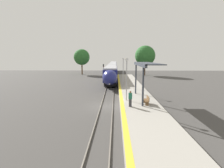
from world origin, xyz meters
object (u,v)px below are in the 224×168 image
at_px(person_waiting, 130,98).
at_px(train, 113,68).
at_px(lamppost_near, 127,76).
at_px(platform_bench, 147,100).
at_px(lamppost_mid, 123,70).
at_px(railway_signal, 103,70).

bearing_deg(person_waiting, train, 93.21).
relative_size(train, lamppost_near, 13.79).
bearing_deg(train, person_waiting, -86.79).
height_order(platform_bench, lamppost_mid, lamppost_mid).
xyz_separation_m(train, person_waiting, (2.57, -45.84, -0.48)).
bearing_deg(railway_signal, person_waiting, -80.76).
height_order(train, lamppost_near, lamppost_near).
bearing_deg(lamppost_near, platform_bench, -39.43).
bearing_deg(train, railway_signal, -97.84).
bearing_deg(railway_signal, train, 82.16).
height_order(person_waiting, lamppost_near, lamppost_near).
relative_size(platform_bench, lamppost_near, 0.31).
bearing_deg(train, lamppost_mid, -86.03).
bearing_deg(platform_bench, lamppost_mid, 100.64).
distance_m(railway_signal, lamppost_mid, 17.97).
bearing_deg(railway_signal, platform_bench, -76.84).
height_order(platform_bench, lamppost_near, lamppost_near).
relative_size(person_waiting, lamppost_mid, 0.34).
distance_m(platform_bench, lamppost_near, 3.61).
bearing_deg(railway_signal, lamppost_mid, -75.23).
bearing_deg(platform_bench, lamppost_near, 140.57).
xyz_separation_m(person_waiting, lamppost_mid, (-0.24, 12.24, 1.98)).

